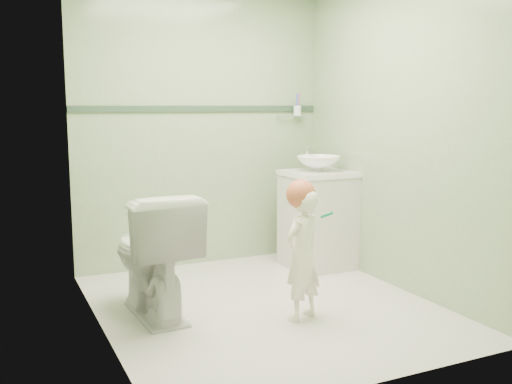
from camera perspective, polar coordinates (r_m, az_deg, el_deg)
ground at (r=4.09m, az=0.91°, el=-11.17°), size 2.50×2.50×0.00m
room_shell at (r=3.85m, az=0.96°, el=5.89°), size 2.50×2.54×2.40m
trim_stripe at (r=4.99m, az=-5.39°, el=8.18°), size 2.20×0.02×0.05m
vanity at (r=4.96m, az=6.09°, el=-2.87°), size 0.52×0.50×0.80m
counter at (r=4.90m, az=6.16°, el=1.84°), size 0.54×0.52×0.04m
basin at (r=4.89m, az=6.18°, el=2.81°), size 0.37×0.37×0.13m
faucet at (r=5.04m, az=5.10°, el=3.91°), size 0.03×0.13×0.18m
cup_holder at (r=5.31m, az=4.02°, el=8.01°), size 0.26×0.07×0.21m
toilet at (r=3.87m, az=-10.15°, el=-6.01°), size 0.50×0.84×0.83m
toddler at (r=3.75m, az=4.56°, el=-6.21°), size 0.37×0.31×0.85m
hair_cap at (r=3.69m, az=4.44°, el=-0.23°), size 0.19×0.19×0.19m
teal_toothbrush at (r=3.67m, az=6.85°, el=-2.21°), size 0.10×0.14×0.08m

